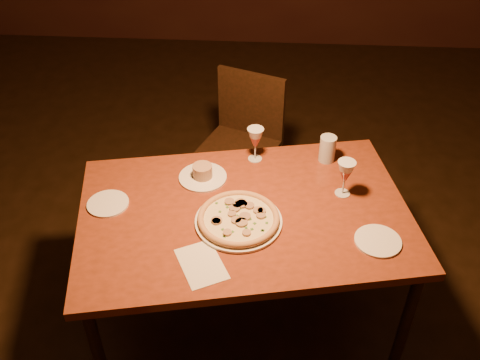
{
  "coord_description": "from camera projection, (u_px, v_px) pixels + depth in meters",
  "views": [
    {
      "loc": [
        0.13,
        -1.48,
        2.23
      ],
      "look_at": [
        0.02,
        0.23,
        0.86
      ],
      "focal_mm": 40.0,
      "sensor_mm": 36.0,
      "label": 1
    }
  ],
  "objects": [
    {
      "name": "floor",
      "position": [
        233.0,
        350.0,
        2.56
      ],
      "size": [
        7.0,
        7.0,
        0.0
      ],
      "primitive_type": "plane",
      "color": "black",
      "rests_on": "ground"
    },
    {
      "name": "wine_glass_far",
      "position": [
        255.0,
        144.0,
        2.47
      ],
      "size": [
        0.08,
        0.08,
        0.17
      ],
      "primitive_type": null,
      "color": "#A54545",
      "rests_on": "dining_table"
    },
    {
      "name": "dining_table",
      "position": [
        244.0,
        222.0,
        2.27
      ],
      "size": [
        1.52,
        1.14,
        0.74
      ],
      "rotation": [
        0.0,
        0.0,
        0.2
      ],
      "color": "maroon",
      "rests_on": "floor"
    },
    {
      "name": "ramekin_saucer",
      "position": [
        203.0,
        174.0,
        2.39
      ],
      "size": [
        0.22,
        0.22,
        0.07
      ],
      "color": "silver",
      "rests_on": "dining_table"
    },
    {
      "name": "water_tumbler",
      "position": [
        327.0,
        149.0,
        2.48
      ],
      "size": [
        0.08,
        0.08,
        0.13
      ],
      "primitive_type": "cylinder",
      "color": "#ABB3BB",
      "rests_on": "dining_table"
    },
    {
      "name": "wine_glass_right",
      "position": [
        345.0,
        178.0,
        2.27
      ],
      "size": [
        0.08,
        0.08,
        0.17
      ],
      "primitive_type": null,
      "color": "#A54545",
      "rests_on": "dining_table"
    },
    {
      "name": "menu_card",
      "position": [
        201.0,
        264.0,
        2.0
      ],
      "size": [
        0.23,
        0.26,
        0.0
      ],
      "primitive_type": "cube",
      "rotation": [
        0.0,
        0.0,
        0.47
      ],
      "color": "beige",
      "rests_on": "dining_table"
    },
    {
      "name": "side_plate_near",
      "position": [
        378.0,
        241.0,
        2.09
      ],
      "size": [
        0.18,
        0.18,
        0.01
      ],
      "primitive_type": "cylinder",
      "color": "silver",
      "rests_on": "dining_table"
    },
    {
      "name": "side_plate_left",
      "position": [
        108.0,
        204.0,
        2.26
      ],
      "size": [
        0.18,
        0.18,
        0.01
      ],
      "primitive_type": "cylinder",
      "color": "silver",
      "rests_on": "dining_table"
    },
    {
      "name": "pizza_plate",
      "position": [
        239.0,
        219.0,
        2.17
      ],
      "size": [
        0.36,
        0.36,
        0.04
      ],
      "color": "silver",
      "rests_on": "dining_table"
    },
    {
      "name": "chair_far",
      "position": [
        242.0,
        139.0,
        3.1
      ],
      "size": [
        0.53,
        0.53,
        0.85
      ],
      "rotation": [
        0.0,
        0.0,
        -0.37
      ],
      "color": "black",
      "rests_on": "floor"
    }
  ]
}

